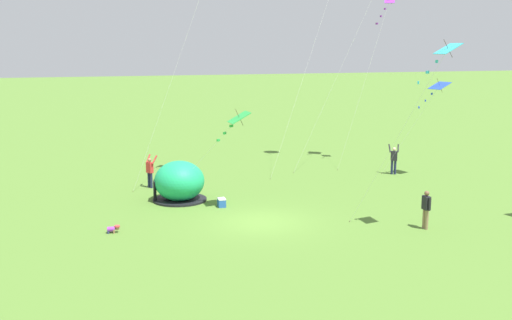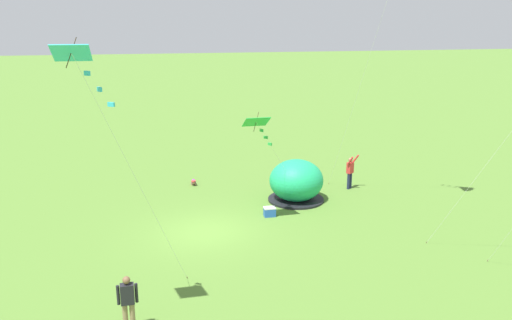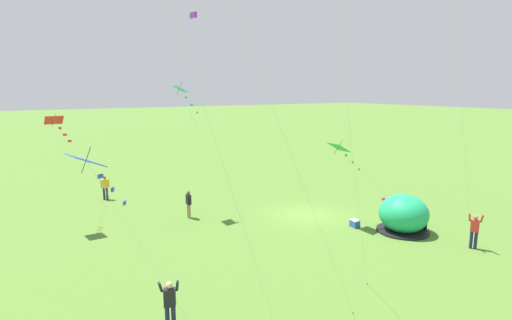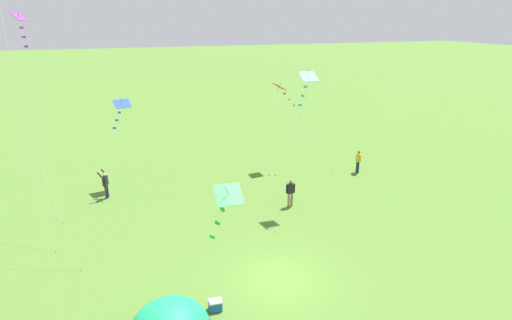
{
  "view_description": "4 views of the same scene",
  "coord_description": "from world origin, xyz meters",
  "px_view_note": "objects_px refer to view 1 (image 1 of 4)",
  "views": [
    {
      "loc": [
        24.96,
        -8.78,
        7.85
      ],
      "look_at": [
        -0.83,
        0.02,
        2.75
      ],
      "focal_mm": 42.0,
      "sensor_mm": 36.0,
      "label": 1
    },
    {
      "loc": [
        3.2,
        19.58,
        8.44
      ],
      "look_at": [
        -1.74,
        1.87,
        3.53
      ],
      "focal_mm": 35.0,
      "sensor_mm": 36.0,
      "label": 2
    },
    {
      "loc": [
        -18.92,
        15.23,
        7.84
      ],
      "look_at": [
        0.75,
        3.24,
        3.71
      ],
      "focal_mm": 28.0,
      "sensor_mm": 36.0,
      "label": 3
    },
    {
      "loc": [
        -5.87,
        -13.69,
        10.93
      ],
      "look_at": [
        0.85,
        5.76,
        3.55
      ],
      "focal_mm": 28.0,
      "sensor_mm": 36.0,
      "label": 4
    }
  ],
  "objects_px": {
    "popup_tent": "(179,182)",
    "toddler_crawling": "(113,229)",
    "cooler_box": "(222,202)",
    "kite_green": "(236,120)",
    "person_flying_kite": "(150,171)",
    "kite_cyan": "(443,55)",
    "kite_purple": "(386,9)",
    "person_arms_raised": "(394,159)",
    "person_with_toddler": "(426,208)",
    "kite_blue": "(437,89)"
  },
  "relations": [
    {
      "from": "popup_tent",
      "to": "toddler_crawling",
      "type": "height_order",
      "value": "popup_tent"
    },
    {
      "from": "cooler_box",
      "to": "kite_green",
      "type": "xyz_separation_m",
      "value": [
        0.73,
        0.59,
        4.21
      ]
    },
    {
      "from": "cooler_box",
      "to": "person_flying_kite",
      "type": "xyz_separation_m",
      "value": [
        -5.34,
        -2.72,
        0.78
      ]
    },
    {
      "from": "kite_cyan",
      "to": "kite_purple",
      "type": "relative_size",
      "value": 0.73
    },
    {
      "from": "person_arms_raised",
      "to": "person_with_toddler",
      "type": "bearing_deg",
      "value": -24.86
    },
    {
      "from": "toddler_crawling",
      "to": "person_flying_kite",
      "type": "xyz_separation_m",
      "value": [
        -8.01,
        2.88,
        0.82
      ]
    },
    {
      "from": "cooler_box",
      "to": "kite_purple",
      "type": "relative_size",
      "value": 0.05
    },
    {
      "from": "kite_green",
      "to": "kite_cyan",
      "type": "relative_size",
      "value": 0.61
    },
    {
      "from": "popup_tent",
      "to": "kite_blue",
      "type": "distance_m",
      "value": 16.64
    },
    {
      "from": "kite_green",
      "to": "kite_purple",
      "type": "xyz_separation_m",
      "value": [
        -8.08,
        12.77,
        5.93
      ]
    },
    {
      "from": "person_flying_kite",
      "to": "kite_green",
      "type": "distance_m",
      "value": 7.73
    },
    {
      "from": "kite_blue",
      "to": "kite_purple",
      "type": "height_order",
      "value": "kite_purple"
    },
    {
      "from": "toddler_crawling",
      "to": "person_arms_raised",
      "type": "xyz_separation_m",
      "value": [
        -6.77,
        18.02,
        0.82
      ]
    },
    {
      "from": "person_arms_raised",
      "to": "kite_blue",
      "type": "bearing_deg",
      "value": 51.3
    },
    {
      "from": "person_flying_kite",
      "to": "kite_blue",
      "type": "relative_size",
      "value": 0.31
    },
    {
      "from": "kite_purple",
      "to": "kite_blue",
      "type": "bearing_deg",
      "value": 10.97
    },
    {
      "from": "cooler_box",
      "to": "kite_cyan",
      "type": "relative_size",
      "value": 0.07
    },
    {
      "from": "popup_tent",
      "to": "kite_green",
      "type": "height_order",
      "value": "kite_green"
    },
    {
      "from": "kite_cyan",
      "to": "kite_purple",
      "type": "xyz_separation_m",
      "value": [
        -14.61,
        5.97,
        2.8
      ]
    },
    {
      "from": "person_arms_raised",
      "to": "kite_green",
      "type": "height_order",
      "value": "kite_green"
    },
    {
      "from": "popup_tent",
      "to": "cooler_box",
      "type": "xyz_separation_m",
      "value": [
        1.92,
        1.74,
        -0.78
      ]
    },
    {
      "from": "person_arms_raised",
      "to": "person_with_toddler",
      "type": "relative_size",
      "value": 1.1
    },
    {
      "from": "person_with_toddler",
      "to": "person_flying_kite",
      "type": "xyz_separation_m",
      "value": [
        -11.85,
        -10.23,
        0.03
      ]
    },
    {
      "from": "person_with_toddler",
      "to": "person_flying_kite",
      "type": "height_order",
      "value": "person_flying_kite"
    },
    {
      "from": "cooler_box",
      "to": "person_flying_kite",
      "type": "height_order",
      "value": "person_flying_kite"
    },
    {
      "from": "popup_tent",
      "to": "kite_cyan",
      "type": "distance_m",
      "value": 14.52
    },
    {
      "from": "person_arms_raised",
      "to": "kite_green",
      "type": "relative_size",
      "value": 0.38
    },
    {
      "from": "person_with_toddler",
      "to": "kite_purple",
      "type": "relative_size",
      "value": 0.15
    },
    {
      "from": "person_with_toddler",
      "to": "kite_purple",
      "type": "bearing_deg",
      "value": 157.09
    },
    {
      "from": "popup_tent",
      "to": "cooler_box",
      "type": "height_order",
      "value": "popup_tent"
    },
    {
      "from": "kite_cyan",
      "to": "kite_blue",
      "type": "height_order",
      "value": "kite_cyan"
    },
    {
      "from": "kite_purple",
      "to": "toddler_crawling",
      "type": "bearing_deg",
      "value": -62.15
    },
    {
      "from": "kite_green",
      "to": "kite_purple",
      "type": "relative_size",
      "value": 0.44
    },
    {
      "from": "toddler_crawling",
      "to": "kite_green",
      "type": "bearing_deg",
      "value": 107.39
    },
    {
      "from": "toddler_crawling",
      "to": "kite_blue",
      "type": "height_order",
      "value": "kite_blue"
    },
    {
      "from": "popup_tent",
      "to": "person_arms_raised",
      "type": "bearing_deg",
      "value": 98.77
    },
    {
      "from": "person_flying_kite",
      "to": "kite_green",
      "type": "relative_size",
      "value": 0.38
    },
    {
      "from": "person_arms_raised",
      "to": "kite_cyan",
      "type": "xyz_separation_m",
      "value": [
        11.36,
        -5.03,
        6.56
      ]
    },
    {
      "from": "toddler_crawling",
      "to": "kite_cyan",
      "type": "relative_size",
      "value": 0.07
    },
    {
      "from": "popup_tent",
      "to": "kite_purple",
      "type": "height_order",
      "value": "kite_purple"
    },
    {
      "from": "toddler_crawling",
      "to": "person_with_toddler",
      "type": "relative_size",
      "value": 0.32
    },
    {
      "from": "toddler_crawling",
      "to": "kite_purple",
      "type": "xyz_separation_m",
      "value": [
        -10.02,
        18.96,
        10.18
      ]
    },
    {
      "from": "cooler_box",
      "to": "person_arms_raised",
      "type": "xyz_separation_m",
      "value": [
        -4.11,
        12.42,
        0.78
      ]
    },
    {
      "from": "toddler_crawling",
      "to": "kite_purple",
      "type": "distance_m",
      "value": 23.74
    },
    {
      "from": "kite_purple",
      "to": "kite_green",
      "type": "bearing_deg",
      "value": -57.68
    },
    {
      "from": "person_flying_kite",
      "to": "kite_purple",
      "type": "xyz_separation_m",
      "value": [
        -2.01,
        16.09,
        9.37
      ]
    },
    {
      "from": "kite_cyan",
      "to": "cooler_box",
      "type": "bearing_deg",
      "value": -134.48
    },
    {
      "from": "popup_tent",
      "to": "toddler_crawling",
      "type": "distance_m",
      "value": 6.05
    },
    {
      "from": "toddler_crawling",
      "to": "kite_cyan",
      "type": "distance_m",
      "value": 15.63
    },
    {
      "from": "popup_tent",
      "to": "person_arms_raised",
      "type": "height_order",
      "value": "popup_tent"
    }
  ]
}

